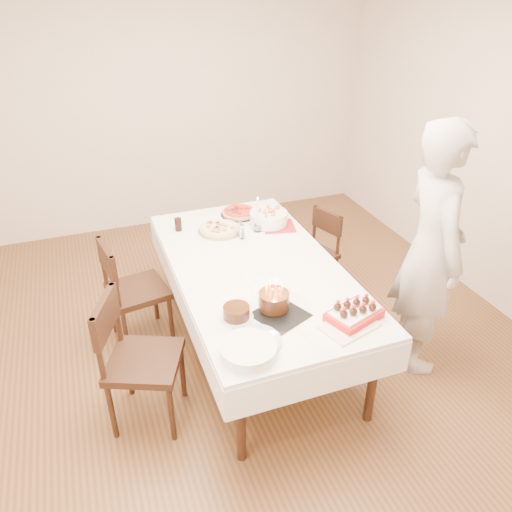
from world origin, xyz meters
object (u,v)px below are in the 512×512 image
object	(u,v)px
person	(431,251)
dining_table	(256,308)
cola_glass	(178,224)
birthday_cake	(274,296)
chair_left_dessert	(145,362)
pizza_white	(220,229)
chair_right_savory	(312,255)
chair_left_savory	(138,291)
strawberry_box	(354,314)
pizza_pepperoni	(239,212)
taper_candle	(258,214)
layer_cake	(236,313)
pasta_bowl	(269,218)

from	to	relation	value
person	dining_table	bearing A→B (deg)	78.87
person	cola_glass	size ratio (longest dim) A/B	17.30
birthday_cake	chair_left_dessert	bearing A→B (deg)	171.33
pizza_white	chair_right_savory	bearing A→B (deg)	-2.53
chair_left_savory	chair_left_dessert	xyz separation A→B (m)	(-0.08, -0.84, 0.02)
strawberry_box	chair_right_savory	bearing A→B (deg)	73.60
chair_left_savory	birthday_cake	distance (m)	1.27
pizza_pepperoni	strawberry_box	size ratio (longest dim) A/B	0.98
dining_table	strawberry_box	bearing A→B (deg)	-66.89
taper_candle	cola_glass	xyz separation A→B (m)	(-0.60, 0.23, -0.10)
dining_table	cola_glass	distance (m)	0.94
chair_left_dessert	taper_candle	distance (m)	1.49
layer_cake	birthday_cake	distance (m)	0.25
person	strawberry_box	distance (m)	0.82
cola_glass	birthday_cake	distance (m)	1.31
chair_left_savory	taper_candle	bearing A→B (deg)	174.39
person	strawberry_box	bearing A→B (deg)	124.87
dining_table	strawberry_box	size ratio (longest dim) A/B	6.61
chair_right_savory	pizza_white	bearing A→B (deg)	158.20
pizza_white	birthday_cake	distance (m)	1.13
chair_left_savory	birthday_cake	xyz separation A→B (m)	(0.73, -0.96, 0.40)
pasta_bowl	pizza_white	bearing A→B (deg)	179.41
dining_table	cola_glass	size ratio (longest dim) A/B	20.18
pizza_white	birthday_cake	bearing A→B (deg)	-89.44
chair_right_savory	chair_left_dessert	bearing A→B (deg)	-168.63
chair_left_savory	birthday_cake	size ratio (longest dim) A/B	4.70
taper_candle	birthday_cake	distance (m)	1.07
chair_left_savory	cola_glass	distance (m)	0.62
strawberry_box	birthday_cake	bearing A→B (deg)	148.00
chair_right_savory	layer_cake	bearing A→B (deg)	-153.32
pizza_pepperoni	birthday_cake	size ratio (longest dim) A/B	1.67
chair_left_dessert	person	bearing A→B (deg)	-159.33
cola_glass	person	bearing A→B (deg)	-39.50
pizza_white	taper_candle	xyz separation A→B (m)	(0.29, -0.09, 0.13)
chair_left_savory	layer_cake	size ratio (longest dim) A/B	4.33
chair_right_savory	person	bearing A→B (deg)	-90.51
pizza_white	taper_candle	bearing A→B (deg)	-17.54
person	strawberry_box	size ratio (longest dim) A/B	5.67
dining_table	taper_candle	bearing A→B (deg)	68.39
chair_right_savory	pizza_pepperoni	world-z (taller)	pizza_pepperoni
taper_candle	cola_glass	bearing A→B (deg)	158.64
chair_left_dessert	layer_cake	size ratio (longest dim) A/B	4.51
person	pizza_white	distance (m)	1.62
cola_glass	pasta_bowl	bearing A→B (deg)	-11.41
dining_table	pasta_bowl	size ratio (longest dim) A/B	6.84
person	chair_left_dessert	bearing A→B (deg)	100.73
person	pizza_white	world-z (taller)	person
chair_left_dessert	cola_glass	size ratio (longest dim) A/B	8.81
birthday_cake	strawberry_box	size ratio (longest dim) A/B	0.59
dining_table	pizza_white	bearing A→B (deg)	98.59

